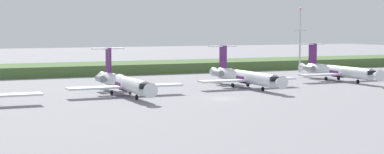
{
  "coord_description": "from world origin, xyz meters",
  "views": [
    {
      "loc": [
        -50.63,
        -100.95,
        13.52
      ],
      "look_at": [
        0.0,
        14.02,
        3.0
      ],
      "focal_mm": 56.98,
      "sensor_mm": 36.0,
      "label": 1
    }
  ],
  "objects_px": {
    "regional_jet_second": "(123,82)",
    "regional_jet_fourth": "(337,71)",
    "regional_jet_third": "(244,76)",
    "antenna_mast": "(300,45)",
    "safety_cone_front_marker": "(383,88)"
  },
  "relations": [
    {
      "from": "regional_jet_second",
      "to": "regional_jet_fourth",
      "type": "xyz_separation_m",
      "value": [
        57.84,
        8.97,
        0.0
      ]
    },
    {
      "from": "regional_jet_third",
      "to": "regional_jet_fourth",
      "type": "xyz_separation_m",
      "value": [
        29.1,
        5.56,
        0.0
      ]
    },
    {
      "from": "regional_jet_fourth",
      "to": "antenna_mast",
      "type": "bearing_deg",
      "value": 73.98
    },
    {
      "from": "regional_jet_third",
      "to": "antenna_mast",
      "type": "bearing_deg",
      "value": 42.51
    },
    {
      "from": "regional_jet_second",
      "to": "antenna_mast",
      "type": "bearing_deg",
      "value": 29.67
    },
    {
      "from": "regional_jet_third",
      "to": "safety_cone_front_marker",
      "type": "bearing_deg",
      "value": -28.86
    },
    {
      "from": "antenna_mast",
      "to": "safety_cone_front_marker",
      "type": "bearing_deg",
      "value": -102.84
    },
    {
      "from": "regional_jet_fourth",
      "to": "safety_cone_front_marker",
      "type": "bearing_deg",
      "value": -98.15
    },
    {
      "from": "regional_jet_second",
      "to": "safety_cone_front_marker",
      "type": "height_order",
      "value": "regional_jet_second"
    },
    {
      "from": "regional_jet_second",
      "to": "regional_jet_fourth",
      "type": "bearing_deg",
      "value": 8.82
    },
    {
      "from": "regional_jet_second",
      "to": "antenna_mast",
      "type": "xyz_separation_m",
      "value": [
        66.07,
        37.63,
        5.32
      ]
    },
    {
      "from": "antenna_mast",
      "to": "regional_jet_fourth",
      "type": "bearing_deg",
      "value": -106.02
    },
    {
      "from": "regional_jet_second",
      "to": "safety_cone_front_marker",
      "type": "relative_size",
      "value": 56.36
    },
    {
      "from": "regional_jet_third",
      "to": "regional_jet_fourth",
      "type": "distance_m",
      "value": 29.63
    },
    {
      "from": "regional_jet_third",
      "to": "regional_jet_fourth",
      "type": "bearing_deg",
      "value": 10.81
    }
  ]
}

